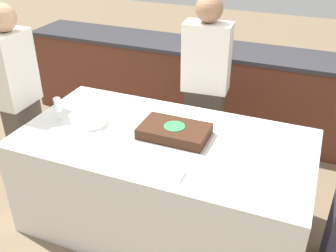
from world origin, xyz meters
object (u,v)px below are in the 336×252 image
(cake, at_px, (174,131))
(wine_glass, at_px, (58,106))
(plate_stack, at_px, (92,121))
(person_cutting_cake, at_px, (205,89))
(person_seated_left, at_px, (19,101))

(cake, bearing_deg, wine_glass, -172.84)
(plate_stack, bearing_deg, person_cutting_cake, 51.05)
(person_seated_left, bearing_deg, wine_glass, -99.10)
(cake, height_order, plate_stack, cake)
(plate_stack, relative_size, wine_glass, 1.15)
(plate_stack, height_order, person_seated_left, person_seated_left)
(wine_glass, distance_m, person_cutting_cake, 1.20)
(plate_stack, xyz_separation_m, person_seated_left, (-0.68, 0.02, 0.03))
(cake, bearing_deg, person_seated_left, -178.14)
(cake, xyz_separation_m, wine_glass, (-0.88, -0.11, 0.09))
(cake, distance_m, person_cutting_cake, 0.71)
(person_seated_left, bearing_deg, plate_stack, -91.98)
(cake, relative_size, plate_stack, 2.40)
(cake, height_order, wine_glass, wine_glass)
(cake, distance_m, plate_stack, 0.63)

